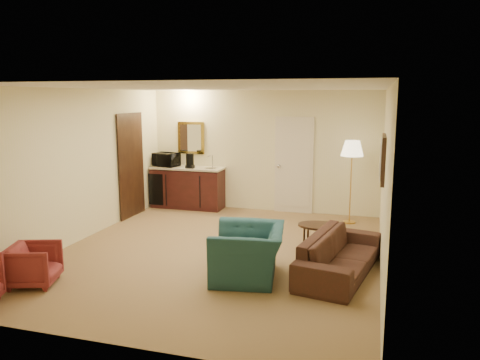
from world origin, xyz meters
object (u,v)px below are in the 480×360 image
object	(u,v)px
sofa	(340,248)
floor_lamp	(351,182)
rose_chair_near	(34,263)
waste_bin	(214,204)
coffee_maker	(190,161)
microwave	(166,158)
wetbar_cabinet	(188,187)
teal_armchair	(248,244)
coffee_table	(321,238)

from	to	relation	value
sofa	floor_lamp	size ratio (longest dim) A/B	1.20
rose_chair_near	floor_lamp	distance (m)	5.80
waste_bin	coffee_maker	size ratio (longest dim) A/B	0.85
microwave	coffee_maker	world-z (taller)	microwave
wetbar_cabinet	teal_armchair	size ratio (longest dim) A/B	1.50
sofa	rose_chair_near	world-z (taller)	sofa
wetbar_cabinet	teal_armchair	bearing A→B (deg)	-56.46
floor_lamp	waste_bin	world-z (taller)	floor_lamp
waste_bin	coffee_maker	world-z (taller)	coffee_maker
teal_armchair	coffee_maker	distance (m)	4.24
coffee_maker	sofa	bearing A→B (deg)	-38.27
teal_armchair	microwave	world-z (taller)	microwave
sofa	microwave	xyz separation A→B (m)	(-4.10, 3.12, 0.72)
coffee_maker	coffee_table	bearing A→B (deg)	-31.02
sofa	coffee_maker	xyz separation A→B (m)	(-3.49, 3.03, 0.70)
teal_armchair	floor_lamp	xyz separation A→B (m)	(1.17, 3.30, 0.34)
floor_lamp	microwave	xyz separation A→B (m)	(-4.07, 0.30, 0.29)
teal_armchair	wetbar_cabinet	bearing A→B (deg)	-155.78
rose_chair_near	coffee_table	xyz separation A→B (m)	(3.48, 2.47, -0.09)
wetbar_cabinet	sofa	bearing A→B (deg)	-41.07
sofa	rose_chair_near	size ratio (longest dim) A/B	3.24
coffee_table	coffee_maker	bearing A→B (deg)	146.24
rose_chair_near	microwave	world-z (taller)	microwave
coffee_table	floor_lamp	xyz separation A→B (m)	(0.34, 1.87, 0.60)
floor_lamp	waste_bin	xyz separation A→B (m)	(-2.92, 0.25, -0.68)
teal_armchair	sofa	bearing A→B (deg)	102.57
sofa	floor_lamp	world-z (taller)	floor_lamp
microwave	wetbar_cabinet	bearing A→B (deg)	14.77
coffee_maker	floor_lamp	bearing A→B (deg)	-0.85
waste_bin	coffee_maker	bearing A→B (deg)	-176.52
teal_armchair	coffee_maker	size ratio (longest dim) A/B	3.39
floor_lamp	coffee_maker	distance (m)	3.48
sofa	coffee_table	world-z (taller)	sofa
wetbar_cabinet	sofa	xyz separation A→B (m)	(3.60, -3.14, -0.08)
rose_chair_near	waste_bin	distance (m)	4.68
coffee_maker	teal_armchair	bearing A→B (deg)	-54.19
sofa	waste_bin	bearing A→B (deg)	54.70
wetbar_cabinet	waste_bin	distance (m)	0.73
rose_chair_near	microwave	size ratio (longest dim) A/B	1.11
wetbar_cabinet	sofa	distance (m)	4.78
floor_lamp	wetbar_cabinet	bearing A→B (deg)	174.88
floor_lamp	coffee_table	bearing A→B (deg)	-100.40
rose_chair_near	floor_lamp	xyz separation A→B (m)	(3.82, 4.34, 0.52)
sofa	rose_chair_near	bearing A→B (deg)	122.36
sofa	teal_armchair	bearing A→B (deg)	122.71
wetbar_cabinet	floor_lamp	world-z (taller)	floor_lamp
coffee_table	microwave	xyz separation A→B (m)	(-3.73, 2.17, 0.89)
wetbar_cabinet	coffee_maker	xyz separation A→B (m)	(0.11, -0.10, 0.62)
floor_lamp	microwave	distance (m)	4.09
waste_bin	sofa	bearing A→B (deg)	-46.12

